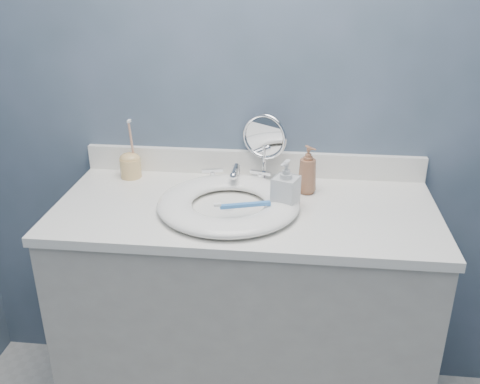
# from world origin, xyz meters

# --- Properties ---
(back_wall) EXTENTS (2.20, 0.02, 2.40)m
(back_wall) POSITION_xyz_m (0.00, 1.25, 1.20)
(back_wall) COLOR #3F515F
(back_wall) RESTS_ON ground
(vanity_cabinet) EXTENTS (1.20, 0.55, 0.85)m
(vanity_cabinet) POSITION_xyz_m (0.00, 0.97, 0.42)
(vanity_cabinet) COLOR #BAB6AA
(vanity_cabinet) RESTS_ON ground
(countertop) EXTENTS (1.22, 0.57, 0.03)m
(countertop) POSITION_xyz_m (0.00, 0.97, 0.86)
(countertop) COLOR white
(countertop) RESTS_ON vanity_cabinet
(backsplash) EXTENTS (1.22, 0.02, 0.09)m
(backsplash) POSITION_xyz_m (0.00, 1.24, 0.93)
(backsplash) COLOR white
(backsplash) RESTS_ON countertop
(basin) EXTENTS (0.45, 0.45, 0.04)m
(basin) POSITION_xyz_m (-0.05, 0.94, 0.90)
(basin) COLOR white
(basin) RESTS_ON countertop
(drain) EXTENTS (0.04, 0.04, 0.01)m
(drain) POSITION_xyz_m (-0.05, 0.94, 0.88)
(drain) COLOR silver
(drain) RESTS_ON countertop
(faucet) EXTENTS (0.25, 0.13, 0.07)m
(faucet) POSITION_xyz_m (-0.05, 1.14, 0.91)
(faucet) COLOR silver
(faucet) RESTS_ON countertop
(makeup_mirror) EXTENTS (0.16, 0.09, 0.24)m
(makeup_mirror) POSITION_xyz_m (0.04, 1.20, 1.01)
(makeup_mirror) COLOR silver
(makeup_mirror) RESTS_ON countertop
(soap_bottle_amber) EXTENTS (0.09, 0.09, 0.16)m
(soap_bottle_amber) POSITION_xyz_m (0.19, 1.10, 0.96)
(soap_bottle_amber) COLOR #8E5C40
(soap_bottle_amber) RESTS_ON countertop
(soap_bottle_clear) EXTENTS (0.10, 0.10, 0.16)m
(soap_bottle_clear) POSITION_xyz_m (0.13, 0.96, 0.96)
(soap_bottle_clear) COLOR silver
(soap_bottle_clear) RESTS_ON countertop
(toothbrush_holder) EXTENTS (0.07, 0.07, 0.22)m
(toothbrush_holder) POSITION_xyz_m (-0.43, 1.17, 0.93)
(toothbrush_holder) COLOR #E4B972
(toothbrush_holder) RESTS_ON countertop
(toothbrush_lying) EXTENTS (0.17, 0.06, 0.02)m
(toothbrush_lying) POSITION_xyz_m (0.00, 0.88, 0.92)
(toothbrush_lying) COLOR #3A7FCF
(toothbrush_lying) RESTS_ON basin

